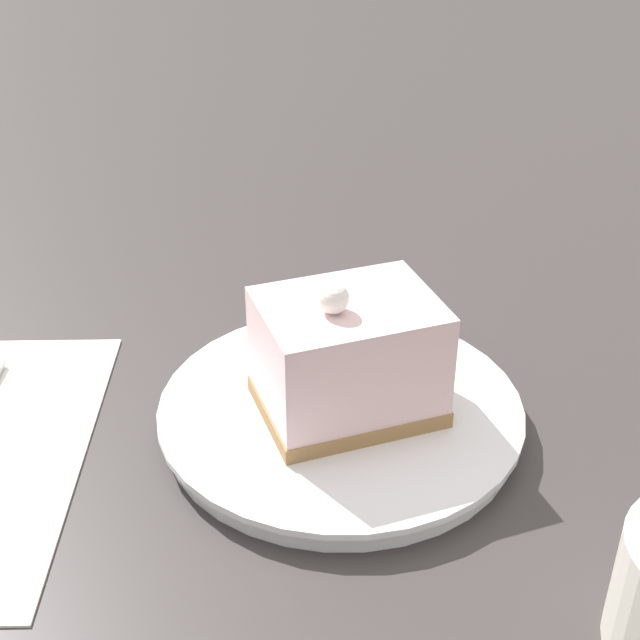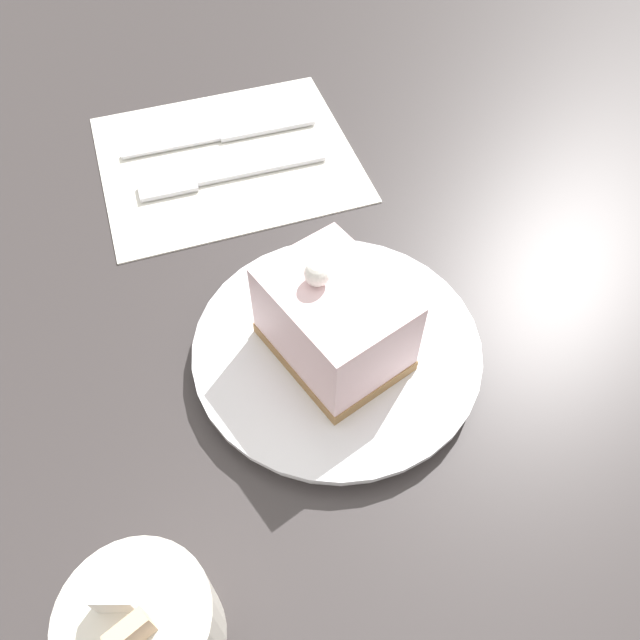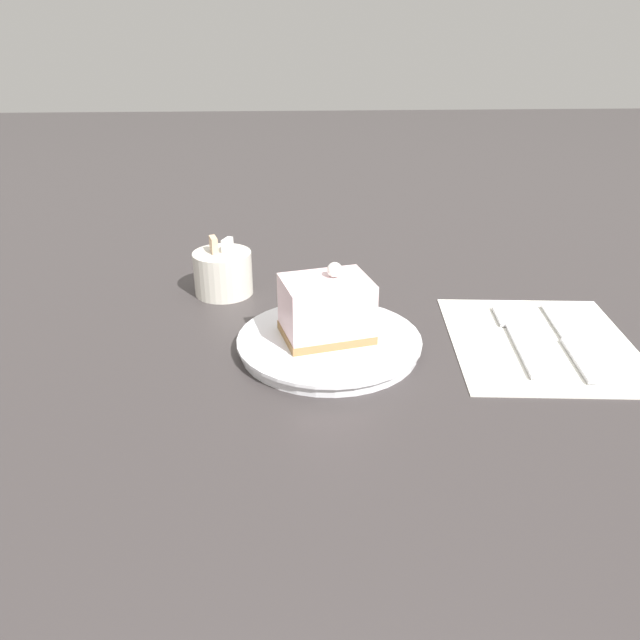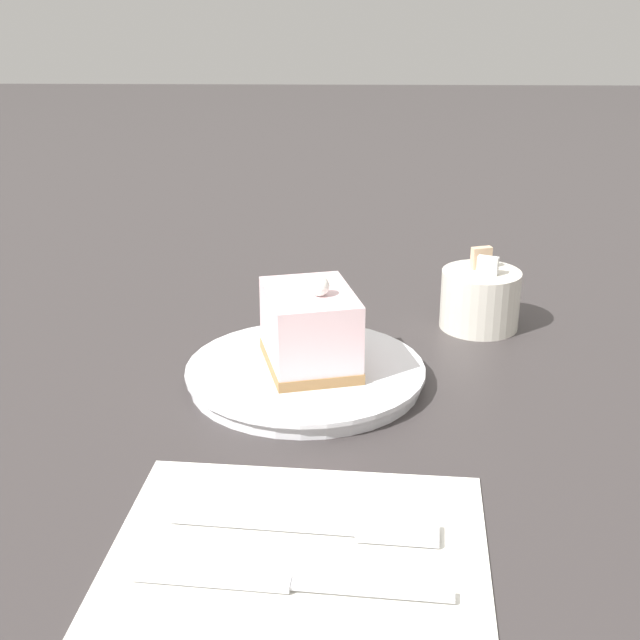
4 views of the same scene
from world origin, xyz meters
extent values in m
plane|color=#383333|center=(0.00, 0.00, 0.00)|extent=(4.00, 4.00, 0.00)
cylinder|color=white|center=(-0.01, -0.01, 0.01)|extent=(0.20, 0.20, 0.02)
cylinder|color=white|center=(-0.01, -0.01, 0.01)|extent=(0.21, 0.21, 0.00)
cube|color=#9E7547|center=(-0.01, -0.01, 0.02)|extent=(0.11, 0.09, 0.01)
cube|color=silver|center=(-0.01, -0.01, 0.05)|extent=(0.11, 0.09, 0.06)
sphere|color=white|center=(0.00, 0.00, 0.09)|extent=(0.02, 0.02, 0.02)
cube|color=white|center=(0.24, -0.01, 0.00)|extent=(0.22, 0.25, 0.00)
cube|color=silver|center=(0.21, -0.03, 0.01)|extent=(0.02, 0.12, 0.00)
cube|color=silver|center=(0.22, 0.05, 0.01)|extent=(0.03, 0.05, 0.00)
cube|color=silver|center=(0.27, -0.06, 0.01)|extent=(0.02, 0.10, 0.00)
cube|color=silver|center=(0.27, 0.04, 0.01)|extent=(0.02, 0.10, 0.00)
cylinder|color=silver|center=(-0.14, 0.16, 0.03)|extent=(0.08, 0.08, 0.06)
cube|color=#D8B28C|center=(-0.15, 0.16, 0.07)|extent=(0.01, 0.02, 0.02)
cube|color=white|center=(-0.13, 0.16, 0.07)|extent=(0.02, 0.02, 0.02)
camera|label=1|loc=(0.05, 0.39, 0.32)|focal=50.00mm
camera|label=2|loc=(-0.23, 0.10, 0.39)|focal=35.00mm
camera|label=3|loc=(-0.05, -0.63, 0.34)|focal=35.00mm
camera|label=4|loc=(0.69, 0.02, 0.34)|focal=50.00mm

